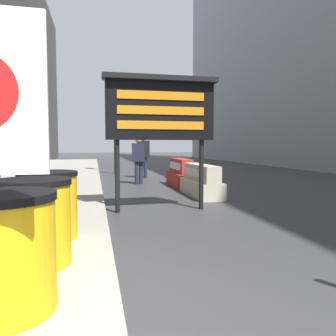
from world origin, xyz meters
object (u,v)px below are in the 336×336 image
traffic_cone_mid (209,183)px  pedestrian_worker (139,156)px  jersey_barrier_cream (201,182)px  traffic_light_near_curb (115,109)px  pedestrian_passerby (143,153)px  barrel_drum_middle (34,222)px  barrel_drum_back (48,205)px  traffic_cone_near (190,170)px  jersey_barrier_red_striped (181,174)px  barrel_drum_foreground (4,253)px  message_board (160,110)px

traffic_cone_mid → pedestrian_worker: (-1.49, 3.05, 0.62)m
jersey_barrier_cream → traffic_light_near_curb: 7.98m
traffic_cone_mid → pedestrian_passerby: size_ratio=0.40×
barrel_drum_middle → barrel_drum_back: same height
jersey_barrier_cream → traffic_cone_near: jersey_barrier_cream is taller
barrel_drum_back → pedestrian_worker: pedestrian_worker is taller
barrel_drum_back → jersey_barrier_red_striped: (3.39, 5.96, -0.17)m
jersey_barrier_cream → pedestrian_passerby: bearing=99.1°
barrel_drum_foreground → barrel_drum_middle: same height
barrel_drum_back → traffic_light_near_curb: traffic_light_near_curb is taller
message_board → pedestrian_worker: (0.18, 4.76, -1.10)m
traffic_light_near_curb → pedestrian_passerby: (1.01, -2.22, -1.98)m
barrel_drum_middle → barrel_drum_back: bearing=89.1°
traffic_cone_near → pedestrian_worker: bearing=-138.1°
barrel_drum_middle → jersey_barrier_red_striped: barrel_drum_middle is taller
jersey_barrier_cream → pedestrian_passerby: 5.18m
barrel_drum_middle → pedestrian_passerby: 10.23m
barrel_drum_middle → barrel_drum_back: size_ratio=1.00×
barrel_drum_middle → jersey_barrier_cream: (3.40, 4.81, -0.20)m
barrel_drum_back → jersey_barrier_cream: (3.39, 3.84, -0.20)m
jersey_barrier_red_striped → pedestrian_passerby: bearing=105.3°
barrel_drum_foreground → message_board: (1.98, 4.02, 1.50)m
traffic_cone_near → pedestrian_worker: size_ratio=0.38×
traffic_cone_near → traffic_light_near_curb: traffic_light_near_curb is taller
message_board → barrel_drum_middle: bearing=-122.5°
jersey_barrier_red_striped → traffic_light_near_curb: 6.09m
jersey_barrier_red_striped → traffic_cone_mid: size_ratio=2.36×
barrel_drum_foreground → jersey_barrier_red_striped: bearing=66.4°
barrel_drum_middle → traffic_light_near_curb: bearing=82.5°
traffic_cone_near → barrel_drum_back: bearing=-116.9°
jersey_barrier_red_striped → jersey_barrier_cream: bearing=-90.0°
traffic_light_near_curb → barrel_drum_back: bearing=-98.0°
traffic_cone_near → pedestrian_passerby: pedestrian_passerby is taller
traffic_cone_mid → pedestrian_passerby: pedestrian_passerby is taller
traffic_cone_mid → pedestrian_passerby: 5.28m
barrel_drum_foreground → pedestrian_worker: pedestrian_worker is taller
message_board → jersey_barrier_red_striped: bearing=69.4°
barrel_drum_back → barrel_drum_middle: bearing=-90.9°
message_board → pedestrian_worker: message_board is taller
barrel_drum_foreground → barrel_drum_back: 1.95m
jersey_barrier_cream → traffic_cone_mid: size_ratio=2.81×
barrel_drum_middle → traffic_light_near_curb: (1.59, 12.11, 2.46)m
jersey_barrier_cream → jersey_barrier_red_striped: size_ratio=1.19×
jersey_barrier_cream → traffic_cone_near: bearing=76.8°
barrel_drum_back → traffic_cone_near: size_ratio=1.43×
traffic_cone_mid → barrel_drum_middle: bearing=-127.2°
traffic_cone_mid → pedestrian_worker: size_ratio=0.44×
barrel_drum_middle → pedestrian_worker: (2.12, 7.81, 0.40)m
barrel_drum_foreground → pedestrian_worker: 9.05m
pedestrian_passerby → pedestrian_worker: bearing=74.2°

